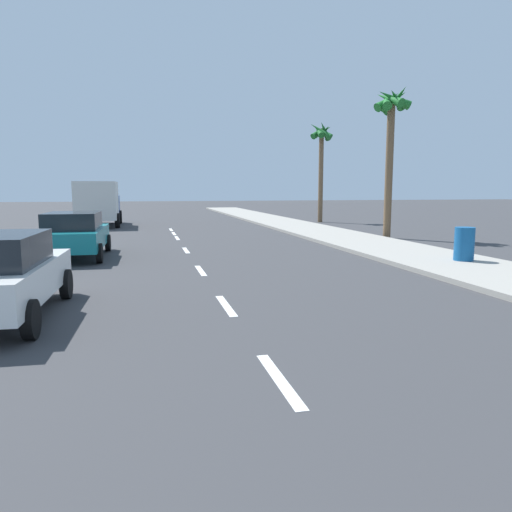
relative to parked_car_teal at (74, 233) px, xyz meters
name	(u,v)px	position (x,y,z in m)	size (l,w,h in m)	color
ground_plane	(193,260)	(3.89, -1.57, -0.84)	(160.00, 160.00, 0.00)	#38383A
sidewalk_strip	(376,245)	(11.57, 0.43, -0.77)	(3.60, 80.00, 0.14)	#9E998E
lane_stripe_2	(279,379)	(3.89, -11.97, -0.84)	(0.16, 1.80, 0.01)	white
lane_stripe_3	(226,305)	(3.89, -8.02, -0.84)	(0.16, 1.80, 0.01)	white
lane_stripe_4	(201,270)	(3.89, -3.65, -0.84)	(0.16, 1.80, 0.01)	white
lane_stripe_5	(186,250)	(3.89, 1.15, -0.84)	(0.16, 1.80, 0.01)	white
lane_stripe_6	(177,238)	(3.89, 5.97, -0.84)	(0.16, 1.80, 0.01)	white
lane_stripe_7	(174,234)	(3.89, 8.40, -0.84)	(0.16, 1.80, 0.01)	white
lane_stripe_8	(171,230)	(3.89, 10.93, -0.84)	(0.16, 1.80, 0.01)	white
parked_car_teal	(74,233)	(0.00, 0.00, 0.00)	(2.16, 4.57, 1.57)	#14727A
delivery_truck	(98,202)	(-0.41, 14.83, 0.66)	(2.71, 6.25, 2.80)	#23478C
palm_tree_far	(391,120)	(13.77, 3.67, 4.73)	(1.72, 1.89, 7.16)	brown
palm_tree_distant	(321,144)	(14.69, 15.13, 4.63)	(1.78, 1.72, 7.12)	brown
trash_bin_far	(464,244)	(12.03, -4.45, -0.18)	(0.60, 0.60, 1.04)	#14518C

